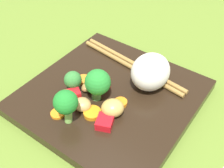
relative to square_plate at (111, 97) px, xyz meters
The scene contains 17 objects.
ground_plane 1.97cm from the square_plate, ahead, with size 110.00×110.00×2.00cm, color olive.
square_plate is the anchor object (origin of this frame).
rice_mound 8.40cm from the square_plate, 143.66° to the left, with size 7.46×6.58×6.62cm, color white.
broccoli_floret_0 10.58cm from the square_plate, ahead, with size 3.87×3.87×6.27cm.
broccoli_floret_1 5.20cm from the square_plate, 20.07° to the right, with size 4.43×4.43×6.00cm.
broccoli_floret_2 7.44cm from the square_plate, 55.85° to the right, with size 3.12×3.12×4.26cm.
carrot_slice_0 3.49cm from the square_plate, 70.71° to the left, with size 2.25×2.25×0.67cm, color orange.
carrot_slice_1 6.11cm from the square_plate, ahead, with size 2.94×2.94×0.78cm, color orange.
carrot_slice_2 10.16cm from the square_plate, 20.85° to the right, with size 2.37×2.37×0.43cm, color orange.
carrot_slice_3 6.15cm from the square_plate, 83.94° to the right, with size 2.53×2.53×0.54cm, color orange.
pepper_chunk_0 6.99cm from the square_plate, 35.65° to the right, with size 2.54×1.96×2.06cm, color red.
pepper_chunk_1 2.83cm from the square_plate, 91.34° to the right, with size 2.36×1.91×2.17cm, color red.
pepper_chunk_2 7.54cm from the square_plate, 31.71° to the left, with size 2.89×2.54×1.41cm, color red.
chicken_piece_0 4.47cm from the square_plate, 62.14° to the right, with size 2.74×1.96×1.55cm, color #B38947.
chicken_piece_1 6.39cm from the square_plate, 12.08° to the right, with size 3.01×2.77×2.09cm, color tan.
chicken_piece_2 5.53cm from the square_plate, 42.52° to the left, with size 3.74×3.37×2.85cm, color tan.
chopstick_pair 8.57cm from the square_plate, behind, with size 3.62×24.33×0.89cm.
Camera 1 is at (27.52, 22.33, 36.67)cm, focal length 44.58 mm.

